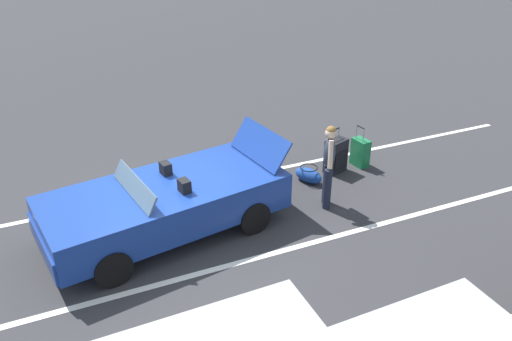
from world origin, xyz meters
The scene contains 8 objects.
ground_plane centered at (0.00, 0.00, 0.00)m, with size 80.00×80.00×0.00m, color #333335.
lot_line_near centered at (0.00, -1.38, 0.00)m, with size 18.00×0.12×0.01m, color silver.
lot_line_mid centered at (0.00, 1.32, 0.00)m, with size 18.00×0.12×0.01m, color silver.
convertible_car centered at (0.20, 0.03, 0.59)m, with size 4.44×2.42×1.49m.
suitcase_large_black centered at (-3.92, -0.79, 0.37)m, with size 0.54×0.42×0.97m.
suitcase_medium_bright centered at (-4.56, -0.82, 0.31)m, with size 0.29×0.43×0.94m.
duffel_bag centered at (-3.16, -0.61, 0.16)m, with size 0.55×0.71×0.34m.
traveler_person centered at (-3.02, 0.34, 0.93)m, with size 0.35×0.58×1.65m.
Camera 1 is at (1.57, 7.47, 5.20)m, focal length 35.70 mm.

